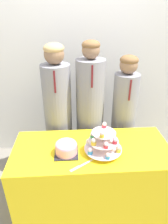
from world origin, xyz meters
TOP-DOWN VIEW (x-y plane):
  - wall_back at (0.00, 1.34)m, footprint 9.00×0.06m
  - table at (0.00, 0.32)m, footprint 1.44×0.63m
  - round_cake at (-0.23, 0.26)m, footprint 0.20×0.20m
  - cake_knife at (-0.11, 0.09)m, footprint 0.27×0.19m
  - cupcake_stand at (0.09, 0.25)m, footprint 0.33×0.33m
  - student_0 at (-0.33, 0.84)m, footprint 0.30×0.31m
  - student_1 at (0.03, 0.84)m, footprint 0.30×0.31m
  - student_2 at (0.42, 0.84)m, footprint 0.27×0.27m

SIDE VIEW (x-z plane):
  - table at x=0.00m, z-range 0.00..0.71m
  - student_2 at x=0.42m, z-range -0.02..1.41m
  - cake_knife at x=-0.11m, z-range 0.71..0.72m
  - student_0 at x=-0.33m, z-range -0.03..1.52m
  - student_1 at x=0.03m, z-range -0.04..1.54m
  - round_cake at x=-0.23m, z-range 0.71..0.84m
  - cupcake_stand at x=0.09m, z-range 0.69..0.96m
  - wall_back at x=0.00m, z-range 0.00..2.70m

